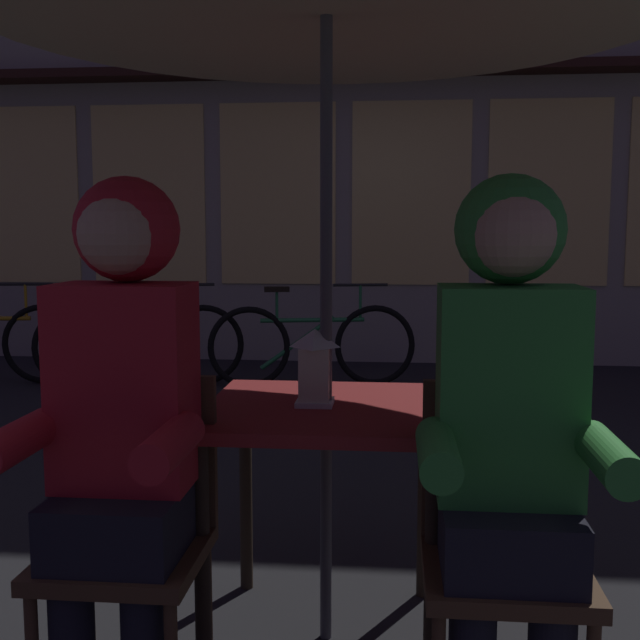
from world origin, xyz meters
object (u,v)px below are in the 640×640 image
object	(u,v)px
chair_left	(133,525)
bicycle_second	(139,344)
cafe_table	(326,437)
chair_right	(502,539)
bicycle_third	(312,344)
lantern	(315,365)
person_left_hooded	(121,397)
person_right_hooded	(510,405)

from	to	relation	value
chair_left	bicycle_second	world-z (taller)	chair_left
cafe_table	chair_right	size ratio (longest dim) A/B	0.85
cafe_table	bicycle_third	distance (m)	3.90
lantern	bicycle_second	distance (m)	4.20
cafe_table	bicycle_third	xyz separation A→B (m)	(-0.46, 3.86, -0.29)
lantern	chair_right	distance (m)	0.73
cafe_table	person_left_hooded	distance (m)	0.67
bicycle_second	bicycle_third	distance (m)	1.40
chair_left	person_left_hooded	xyz separation A→B (m)	(-0.00, -0.06, 0.36)
lantern	chair_right	bearing A→B (deg)	-35.10
chair_right	person_left_hooded	bearing A→B (deg)	-176.61
person_left_hooded	bicycle_third	size ratio (longest dim) A/B	0.84
bicycle_second	chair_right	bearing A→B (deg)	-60.46
cafe_table	chair_left	size ratio (longest dim) A/B	0.85
cafe_table	lantern	distance (m)	0.23
person_left_hooded	person_right_hooded	distance (m)	0.96
lantern	chair_left	size ratio (longest dim) A/B	0.27
chair_right	person_left_hooded	xyz separation A→B (m)	(-0.96, -0.06, 0.36)
bicycle_third	chair_right	bearing A→B (deg)	-77.52
cafe_table	person_left_hooded	size ratio (longest dim) A/B	0.53
lantern	bicycle_third	world-z (taller)	lantern
cafe_table	bicycle_third	size ratio (longest dim) A/B	0.45
lantern	chair_right	size ratio (longest dim) A/B	0.27
chair_right	bicycle_third	xyz separation A→B (m)	(-0.94, 4.23, -0.14)
chair_left	lantern	bearing A→B (deg)	38.90
chair_right	person_left_hooded	distance (m)	1.03
cafe_table	chair_right	world-z (taller)	chair_right
bicycle_second	bicycle_third	xyz separation A→B (m)	(1.39, 0.12, 0.00)
chair_left	person_right_hooded	world-z (taller)	person_right_hooded
chair_right	bicycle_second	world-z (taller)	chair_right
bicycle_second	chair_left	bearing A→B (deg)	-71.58
bicycle_second	person_right_hooded	bearing A→B (deg)	-60.80
cafe_table	lantern	bearing A→B (deg)	-165.83
chair_right	bicycle_second	bearing A→B (deg)	119.54
cafe_table	person_right_hooded	size ratio (longest dim) A/B	0.53
chair_right	bicycle_third	size ratio (longest dim) A/B	0.52
lantern	person_right_hooded	size ratio (longest dim) A/B	0.17
chair_right	person_right_hooded	size ratio (longest dim) A/B	0.62
person_left_hooded	bicycle_second	xyz separation A→B (m)	(-1.37, 4.17, -0.50)
lantern	bicycle_third	bearing A→B (deg)	96.24
cafe_table	person_left_hooded	world-z (taller)	person_left_hooded
lantern	person_left_hooded	xyz separation A→B (m)	(-0.45, -0.42, -0.01)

